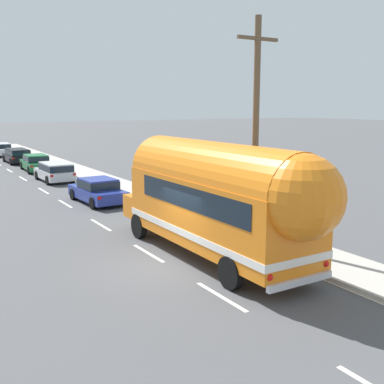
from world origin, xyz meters
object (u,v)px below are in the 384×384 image
(utility_pole, at_px, (256,130))
(car_fifth, at_px, (1,149))
(painted_bus, at_px, (221,196))
(car_lead, at_px, (98,190))
(car_second, at_px, (55,171))
(car_third, at_px, (36,162))
(car_fourth, at_px, (17,155))

(utility_pole, bearing_deg, car_fifth, 93.36)
(painted_bus, bearing_deg, car_lead, 90.34)
(car_lead, height_order, car_second, same)
(car_third, height_order, car_fourth, same)
(car_third, bearing_deg, car_fourth, 91.73)
(car_second, xyz_separation_m, car_fifth, (-0.11, 20.75, -0.05))
(utility_pole, bearing_deg, car_lead, 101.79)
(utility_pole, relative_size, car_second, 1.99)
(car_third, xyz_separation_m, car_fifth, (-0.28, 14.40, -0.01))
(utility_pole, relative_size, car_lead, 1.89)
(car_fourth, xyz_separation_m, car_fifth, (-0.09, 7.93, -0.06))
(utility_pole, distance_m, car_fourth, 32.61)
(utility_pole, relative_size, car_fourth, 1.85)
(painted_bus, relative_size, car_lead, 2.42)
(utility_pole, xyz_separation_m, painted_bus, (-2.20, -0.93, -2.12))
(painted_bus, bearing_deg, car_fourth, 90.13)
(utility_pole, xyz_separation_m, car_fifth, (-2.36, 40.26, -3.68))
(car_lead, height_order, car_fifth, same)
(car_third, bearing_deg, car_lead, -90.73)
(car_second, bearing_deg, car_third, 88.40)
(utility_pole, xyz_separation_m, car_third, (-2.08, 25.86, -3.68))
(car_fourth, bearing_deg, car_third, -88.27)
(car_lead, xyz_separation_m, car_fourth, (-0.00, 21.47, 0.06))
(car_lead, relative_size, car_fourth, 0.98)
(car_lead, height_order, car_fourth, same)
(utility_pole, height_order, car_fourth, utility_pole)
(car_second, relative_size, car_third, 0.89)
(car_second, distance_m, car_third, 6.36)
(utility_pole, height_order, car_third, utility_pole)
(car_fourth, bearing_deg, car_lead, -89.99)
(painted_bus, distance_m, car_lead, 11.89)
(painted_bus, height_order, car_third, painted_bus)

